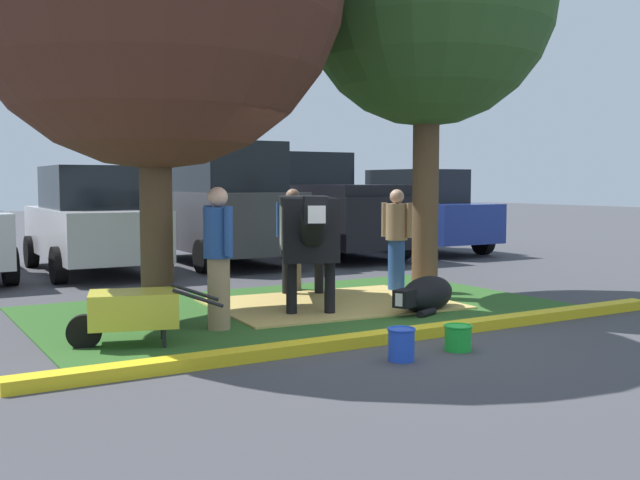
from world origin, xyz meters
name	(u,v)px	position (x,y,z in m)	size (l,w,h in m)	color
ground_plane	(362,336)	(0.00, 0.00, 0.00)	(80.00, 80.00, 0.00)	#424247
grass_island	(299,309)	(0.25, 1.88, 0.01)	(6.95, 4.25, 0.02)	#2D5B23
curb_yellow	(401,335)	(0.25, -0.40, 0.06)	(8.15, 0.24, 0.12)	yellow
hay_bedding	(331,304)	(0.78, 1.92, 0.03)	(3.20, 2.40, 0.04)	tan
shade_tree_right	(428,0)	(2.27, 1.71, 4.32)	(3.64, 3.64, 6.17)	brown
cow_holstein	(307,227)	(0.45, 2.02, 1.10)	(1.76, 2.94, 1.55)	black
calf_lying	(426,295)	(1.57, 0.81, 0.24)	(1.32, 0.87, 0.48)	black
person_handler	(218,254)	(-1.26, 1.09, 0.90)	(0.34, 0.53, 1.67)	#9E7F5B
person_visitor_near	(397,237)	(2.33, 2.50, 0.86)	(0.34, 0.49, 1.61)	#23478C
person_visitor_far	(293,236)	(0.99, 3.41, 0.87)	(0.51, 0.34, 1.62)	#9E7F5B
wheelbarrow	(131,310)	(-2.37, 0.79, 0.39)	(1.61, 0.91, 0.63)	gold
bucket_blue	(401,344)	(-0.32, -1.15, 0.17)	(0.28, 0.28, 0.32)	blue
bucket_green	(458,337)	(0.44, -1.10, 0.14)	(0.30, 0.30, 0.27)	green
sedan_silver	(92,221)	(-1.08, 7.59, 0.98)	(2.08, 4.43, 2.02)	silver
suv_dark_grey	(220,203)	(1.65, 7.82, 1.27)	(2.19, 4.63, 2.52)	#3D3D42
pickup_truck_black	(320,208)	(4.34, 8.20, 1.11)	(2.29, 5.44, 2.42)	black
sedan_blue	(416,212)	(6.87, 7.79, 0.98)	(2.08, 4.43, 2.02)	navy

